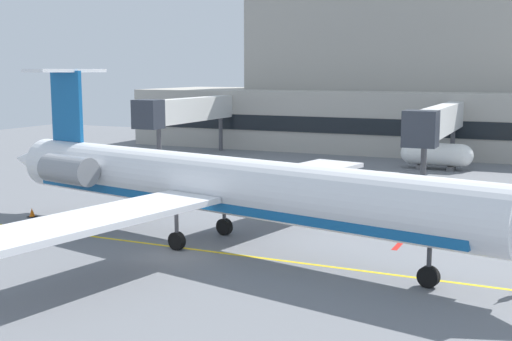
% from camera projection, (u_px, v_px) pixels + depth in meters
% --- Properties ---
extents(ground, '(120.00, 120.00, 0.11)m').
position_uv_depth(ground, '(176.00, 257.00, 31.67)').
color(ground, slate).
extents(terminal_building, '(63.10, 17.15, 17.27)m').
position_uv_depth(terminal_building, '(405.00, 91.00, 74.77)').
color(terminal_building, '#ADA89E').
rests_on(terminal_building, ground).
extents(jet_bridge_west, '(2.40, 19.28, 5.98)m').
position_uv_depth(jet_bridge_west, '(439.00, 122.00, 54.60)').
color(jet_bridge_west, silver).
rests_on(jet_bridge_west, ground).
extents(jet_bridge_east, '(2.40, 16.75, 6.21)m').
position_uv_depth(jet_bridge_east, '(186.00, 111.00, 65.98)').
color(jet_bridge_east, silver).
rests_on(jet_bridge_east, ground).
extents(regional_jet, '(34.12, 26.56, 8.91)m').
position_uv_depth(regional_jet, '(215.00, 185.00, 33.20)').
color(regional_jet, white).
rests_on(regional_jet, ground).
extents(baggage_tug, '(3.07, 3.41, 1.85)m').
position_uv_depth(baggage_tug, '(458.00, 204.00, 39.78)').
color(baggage_tug, '#E5B20C').
rests_on(baggage_tug, ground).
extents(pushback_tractor, '(2.66, 4.12, 2.31)m').
position_uv_depth(pushback_tractor, '(111.00, 166.00, 54.17)').
color(pushback_tractor, silver).
rests_on(pushback_tractor, ground).
extents(fuel_tank, '(6.45, 2.17, 2.39)m').
position_uv_depth(fuel_tank, '(436.00, 154.00, 59.28)').
color(fuel_tank, white).
rests_on(fuel_tank, ground).
extents(safety_cone_alpha, '(0.47, 0.47, 0.55)m').
position_uv_depth(safety_cone_alpha, '(32.00, 213.00, 40.02)').
color(safety_cone_alpha, orange).
rests_on(safety_cone_alpha, ground).
extents(safety_cone_bravo, '(0.47, 0.47, 0.55)m').
position_uv_depth(safety_cone_bravo, '(111.00, 212.00, 40.27)').
color(safety_cone_bravo, orange).
rests_on(safety_cone_bravo, ground).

